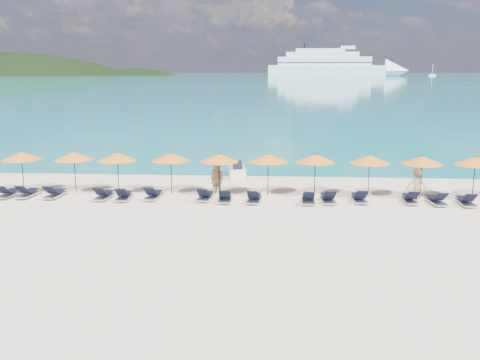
{
  "coord_description": "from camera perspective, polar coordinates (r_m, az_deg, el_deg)",
  "views": [
    {
      "loc": [
        1.69,
        -22.7,
        6.55
      ],
      "look_at": [
        0.0,
        3.0,
        1.2
      ],
      "focal_mm": 40.0,
      "sensor_mm": 36.0,
      "label": 1
    }
  ],
  "objects": [
    {
      "name": "umbrella_7",
      "position": [
        28.23,
        13.67,
        2.16
      ],
      "size": [
        2.1,
        2.1,
        2.28
      ],
      "color": "black",
      "rests_on": "ground"
    },
    {
      "name": "umbrella_6",
      "position": [
        28.0,
        8.05,
        2.3
      ],
      "size": [
        2.1,
        2.1,
        2.28
      ],
      "color": "black",
      "rests_on": "ground"
    },
    {
      "name": "lounger_13",
      "position": [
        28.08,
        20.21,
        -2.0
      ],
      "size": [
        0.78,
        1.75,
        0.66
      ],
      "rotation": [
        0.0,
        0.0,
        0.1
      ],
      "color": "silver",
      "rests_on": "ground"
    },
    {
      "name": "jetski",
      "position": [
        33.01,
        -0.31,
        0.95
      ],
      "size": [
        1.29,
        2.67,
        0.91
      ],
      "rotation": [
        0.0,
        0.0,
        0.13
      ],
      "color": "white",
      "rests_on": "ground"
    },
    {
      "name": "umbrella_3",
      "position": [
        28.4,
        -7.4,
        2.45
      ],
      "size": [
        2.1,
        2.1,
        2.28
      ],
      "color": "black",
      "rests_on": "ground"
    },
    {
      "name": "umbrella_4",
      "position": [
        27.9,
        -2.26,
        2.37
      ],
      "size": [
        2.1,
        2.1,
        2.28
      ],
      "color": "black",
      "rests_on": "ground"
    },
    {
      "name": "lounger_3",
      "position": [
        28.28,
        -14.32,
        -1.54
      ],
      "size": [
        0.77,
        1.75,
        0.66
      ],
      "rotation": [
        0.0,
        0.0,
        -0.09
      ],
      "color": "silver",
      "rests_on": "ground"
    },
    {
      "name": "lounger_6",
      "position": [
        27.28,
        -3.76,
        -1.67
      ],
      "size": [
        0.76,
        1.75,
        0.66
      ],
      "rotation": [
        0.0,
        0.0,
        -0.08
      ],
      "color": "silver",
      "rests_on": "ground"
    },
    {
      "name": "cruise_ship",
      "position": [
        546.75,
        10.48,
        11.89
      ],
      "size": [
        137.51,
        33.1,
        37.91
      ],
      "rotation": [
        0.0,
        0.0,
        -0.08
      ],
      "color": "white",
      "rests_on": "ground"
    },
    {
      "name": "umbrella_0",
      "position": [
        30.82,
        -22.3,
        2.4
      ],
      "size": [
        2.1,
        2.1,
        2.28
      ],
      "color": "black",
      "rests_on": "ground"
    },
    {
      "name": "ground",
      "position": [
        23.69,
        -0.48,
        -4.32
      ],
      "size": [
        1400.0,
        1400.0,
        0.0
      ],
      "primitive_type": "plane",
      "color": "beige"
    },
    {
      "name": "beachgoer_c",
      "position": [
        28.7,
        18.33,
        -0.43
      ],
      "size": [
        1.05,
        0.51,
        1.6
      ],
      "primitive_type": "imported",
      "rotation": [
        0.0,
        0.0,
        3.11
      ],
      "color": "tan",
      "rests_on": "ground"
    },
    {
      "name": "lounger_11",
      "position": [
        27.47,
        12.61,
        -1.84
      ],
      "size": [
        0.69,
        1.72,
        0.66
      ],
      "rotation": [
        0.0,
        0.0,
        0.04
      ],
      "color": "silver",
      "rests_on": "ground"
    },
    {
      "name": "lounger_1",
      "position": [
        29.99,
        -21.71,
        -1.27
      ],
      "size": [
        0.76,
        1.74,
        0.66
      ],
      "rotation": [
        0.0,
        0.0,
        -0.08
      ],
      "color": "silver",
      "rests_on": "ground"
    },
    {
      "name": "beachgoer_a",
      "position": [
        28.71,
        -2.53,
        0.2
      ],
      "size": [
        0.63,
        0.44,
        1.63
      ],
      "primitive_type": "imported",
      "rotation": [
        0.0,
        0.0,
        0.08
      ],
      "color": "tan",
      "rests_on": "ground"
    },
    {
      "name": "umbrella_2",
      "position": [
        28.98,
        -12.95,
        2.44
      ],
      "size": [
        2.1,
        2.1,
        2.28
      ],
      "color": "black",
      "rests_on": "ground"
    },
    {
      "name": "lounger_9",
      "position": [
        26.81,
        7.3,
        -1.99
      ],
      "size": [
        0.66,
        1.72,
        0.66
      ],
      "rotation": [
        0.0,
        0.0,
        -0.03
      ],
      "color": "silver",
      "rests_on": "ground"
    },
    {
      "name": "umbrella_9",
      "position": [
        29.45,
        23.82,
        1.88
      ],
      "size": [
        2.1,
        2.1,
        2.28
      ],
      "color": "black",
      "rests_on": "ground"
    },
    {
      "name": "lounger_4",
      "position": [
        27.89,
        -12.28,
        -1.62
      ],
      "size": [
        0.7,
        1.73,
        0.66
      ],
      "rotation": [
        0.0,
        0.0,
        0.05
      ],
      "color": "silver",
      "rests_on": "ground"
    },
    {
      "name": "sea",
      "position": [
        682.74,
        3.68,
        11.16
      ],
      "size": [
        1600.0,
        1300.0,
        0.01
      ],
      "primitive_type": "cube",
      "color": "#1FA9B2",
      "rests_on": "ground"
    },
    {
      "name": "lounger_5",
      "position": [
        27.81,
        -9.23,
        -1.54
      ],
      "size": [
        0.75,
        1.74,
        0.66
      ],
      "rotation": [
        0.0,
        0.0,
        -0.08
      ],
      "color": "silver",
      "rests_on": "ground"
    },
    {
      "name": "lounger_8",
      "position": [
        26.78,
        1.51,
        -1.91
      ],
      "size": [
        0.75,
        1.74,
        0.66
      ],
      "rotation": [
        0.0,
        0.0,
        -0.08
      ],
      "color": "silver",
      "rests_on": "ground"
    },
    {
      "name": "beachgoer_b",
      "position": [
        28.31,
        -2.43,
        0.09
      ],
      "size": [
        0.94,
        0.87,
        1.68
      ],
      "primitive_type": "imported",
      "rotation": [
        0.0,
        0.0,
        -0.64
      ],
      "color": "tan",
      "rests_on": "ground"
    },
    {
      "name": "lounger_0",
      "position": [
        30.35,
        -23.52,
        -1.27
      ],
      "size": [
        0.67,
        1.72,
        0.66
      ],
      "rotation": [
        0.0,
        0.0,
        -0.03
      ],
      "color": "silver",
      "rests_on": "ground"
    },
    {
      "name": "lounger_7",
      "position": [
        26.9,
        -1.63,
        -1.85
      ],
      "size": [
        0.7,
        1.73,
        0.66
      ],
      "rotation": [
        0.0,
        0.0,
        0.05
      ],
      "color": "silver",
      "rests_on": "ground"
    },
    {
      "name": "lounger_14",
      "position": [
        28.41,
        22.97,
        -2.05
      ],
      "size": [
        0.67,
        1.72,
        0.66
      ],
      "rotation": [
        0.0,
        0.0,
        -0.03
      ],
      "color": "silver",
      "rests_on": "ground"
    },
    {
      "name": "headland_small",
      "position": [
        603.55,
        -10.91,
        7.57
      ],
      "size": [
        162.0,
        126.0,
        85.5
      ],
      "color": "black",
      "rests_on": "ground"
    },
    {
      "name": "lounger_10",
      "position": [
        27.06,
        9.38,
        -1.92
      ],
      "size": [
        0.75,
        1.74,
        0.66
      ],
      "rotation": [
        0.0,
        0.0,
        0.08
      ],
      "color": "silver",
      "rests_on": "ground"
    },
    {
      "name": "umbrella_8",
      "position": [
        28.69,
        18.87,
        2.01
      ],
      "size": [
        2.1,
        2.1,
        2.28
      ],
      "color": "black",
      "rests_on": "ground"
    },
    {
      "name": "lounger_2",
      "position": [
        29.37,
        -19.15,
        -1.34
      ],
      "size": [
        0.73,
        1.74,
        0.66
      ],
      "rotation": [
        0.0,
        0.0,
        -0.06
      ],
      "color": "silver",
      "rests_on": "ground"
    },
    {
      "name": "sailboat_far",
      "position": [
        577.34,
        19.81,
        10.52
      ],
      "size": [
        6.28,
        2.09,
        11.51
      ],
      "color": "white",
      "rests_on": "ground"
    },
    {
      "name": "umbrella_1",
      "position": [
        29.84,
        -17.3,
        2.46
      ],
      "size": [
        2.1,
        2.1,
        2.28
      ],
      "color": "black",
      "rests_on": "ground"
    },
    {
      "name": "lounger_12",
      "position": [
        27.96,
        17.71,
        -1.89
      ],
      "size": [
        0.69,
        1.73,
        0.66
      ],
      "rotation": [
        0.0,
        0.0,
        -0.04
      ],
      "color": "silver",
      "rests_on": "ground"
    },
    {
      "name": "umbrella_5",
      "position": [
        27.88,
        3.03,
        2.36
      ],
      "size": [
        2.1,
        2.1,
        2.28
      ],
      "color": "black",
      "rests_on": "ground"
    }
  ]
}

